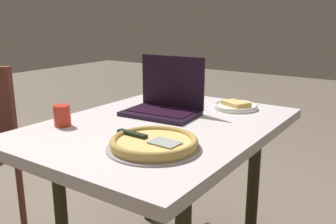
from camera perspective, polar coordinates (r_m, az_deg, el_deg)
dining_table at (r=1.57m, az=-1.11°, el=-4.34°), size 1.15×0.85×0.70m
laptop at (r=1.68m, az=-0.50°, el=1.68°), size 0.24×0.34×0.26m
pizza_plate at (r=1.81m, az=10.44°, el=0.93°), size 0.21×0.21×0.04m
pizza_tray at (r=1.24m, az=-2.21°, el=-4.82°), size 0.32×0.32×0.04m
table_knife at (r=2.01m, az=2.97°, el=2.26°), size 0.14×0.21×0.01m
drink_cup at (r=1.55m, az=-16.06°, el=-0.51°), size 0.07×0.07×0.09m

